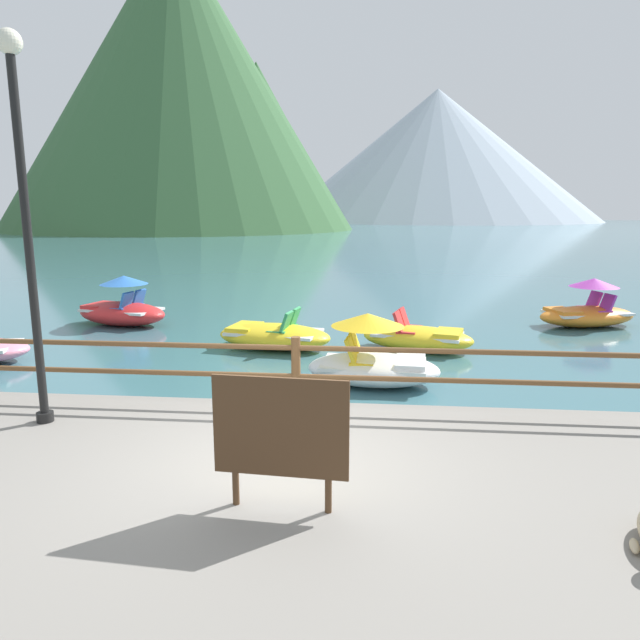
{
  "coord_description": "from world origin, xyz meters",
  "views": [
    {
      "loc": [
        1.0,
        -5.58,
        2.98
      ],
      "look_at": [
        -0.02,
        5.0,
        0.9
      ],
      "focal_mm": 32.35,
      "sensor_mm": 36.0,
      "label": 1
    }
  ],
  "objects_px": {
    "pedal_boat_0": "(418,337)",
    "pedal_boat_1": "(274,335)",
    "pedal_boat_6": "(373,361)",
    "pedal_boat_2": "(122,308)",
    "lamp_post": "(24,199)",
    "sign_board": "(280,429)",
    "pedal_boat_3": "(587,311)"
  },
  "relations": [
    {
      "from": "pedal_boat_0",
      "to": "pedal_boat_1",
      "type": "relative_size",
      "value": 0.96
    },
    {
      "from": "pedal_boat_1",
      "to": "pedal_boat_6",
      "type": "relative_size",
      "value": 1.13
    },
    {
      "from": "pedal_boat_2",
      "to": "pedal_boat_6",
      "type": "distance_m",
      "value": 7.86
    },
    {
      "from": "pedal_boat_6",
      "to": "lamp_post",
      "type": "bearing_deg",
      "value": -141.25
    },
    {
      "from": "lamp_post",
      "to": "pedal_boat_0",
      "type": "distance_m",
      "value": 8.07
    },
    {
      "from": "pedal_boat_0",
      "to": "pedal_boat_6",
      "type": "xyz_separation_m",
      "value": [
        -0.94,
        -2.53,
        0.15
      ]
    },
    {
      "from": "pedal_boat_2",
      "to": "sign_board",
      "type": "bearing_deg",
      "value": -58.97
    },
    {
      "from": "sign_board",
      "to": "pedal_boat_6",
      "type": "relative_size",
      "value": 0.51
    },
    {
      "from": "pedal_boat_0",
      "to": "pedal_boat_6",
      "type": "distance_m",
      "value": 2.71
    },
    {
      "from": "pedal_boat_3",
      "to": "pedal_boat_2",
      "type": "bearing_deg",
      "value": -175.23
    },
    {
      "from": "pedal_boat_0",
      "to": "pedal_boat_2",
      "type": "height_order",
      "value": "pedal_boat_2"
    },
    {
      "from": "sign_board",
      "to": "pedal_boat_3",
      "type": "distance_m",
      "value": 12.16
    },
    {
      "from": "sign_board",
      "to": "pedal_boat_6",
      "type": "height_order",
      "value": "sign_board"
    },
    {
      "from": "sign_board",
      "to": "pedal_boat_6",
      "type": "bearing_deg",
      "value": 81.21
    },
    {
      "from": "pedal_boat_0",
      "to": "pedal_boat_6",
      "type": "bearing_deg",
      "value": -110.38
    },
    {
      "from": "lamp_post",
      "to": "sign_board",
      "type": "relative_size",
      "value": 3.77
    },
    {
      "from": "lamp_post",
      "to": "sign_board",
      "type": "height_order",
      "value": "lamp_post"
    },
    {
      "from": "sign_board",
      "to": "pedal_boat_1",
      "type": "relative_size",
      "value": 0.45
    },
    {
      "from": "pedal_boat_0",
      "to": "pedal_boat_1",
      "type": "bearing_deg",
      "value": -177.41
    },
    {
      "from": "lamp_post",
      "to": "sign_board",
      "type": "xyz_separation_m",
      "value": [
        3.22,
        -1.78,
        -1.95
      ]
    },
    {
      "from": "pedal_boat_2",
      "to": "pedal_boat_6",
      "type": "relative_size",
      "value": 1.13
    },
    {
      "from": "lamp_post",
      "to": "pedal_boat_6",
      "type": "xyz_separation_m",
      "value": [
        3.99,
        3.2,
        -2.66
      ]
    },
    {
      "from": "pedal_boat_3",
      "to": "pedal_boat_6",
      "type": "height_order",
      "value": "pedal_boat_6"
    },
    {
      "from": "pedal_boat_1",
      "to": "pedal_boat_3",
      "type": "xyz_separation_m",
      "value": [
        7.55,
        3.08,
        0.12
      ]
    },
    {
      "from": "lamp_post",
      "to": "pedal_boat_0",
      "type": "bearing_deg",
      "value": 49.31
    },
    {
      "from": "lamp_post",
      "to": "pedal_boat_3",
      "type": "relative_size",
      "value": 1.59
    },
    {
      "from": "pedal_boat_6",
      "to": "pedal_boat_1",
      "type": "bearing_deg",
      "value": 131.81
    },
    {
      "from": "lamp_post",
      "to": "pedal_boat_3",
      "type": "bearing_deg",
      "value": 42.69
    },
    {
      "from": "sign_board",
      "to": "pedal_boat_2",
      "type": "relative_size",
      "value": 0.45
    },
    {
      "from": "pedal_boat_6",
      "to": "pedal_boat_3",
      "type": "bearing_deg",
      "value": 45.31
    },
    {
      "from": "sign_board",
      "to": "pedal_boat_6",
      "type": "distance_m",
      "value": 5.09
    },
    {
      "from": "lamp_post",
      "to": "pedal_boat_6",
      "type": "distance_m",
      "value": 5.77
    }
  ]
}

